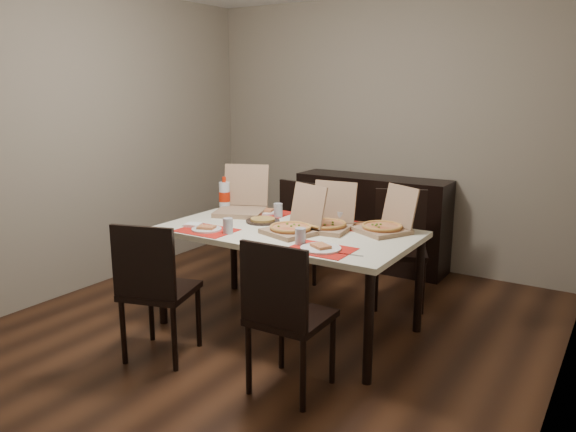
% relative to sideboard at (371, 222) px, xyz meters
% --- Properties ---
extents(ground, '(3.80, 4.00, 0.02)m').
position_rel_sideboard_xyz_m(ground, '(0.00, -1.78, -0.46)').
color(ground, '#3D2112').
rests_on(ground, ground).
extents(room_walls, '(3.84, 4.02, 2.62)m').
position_rel_sideboard_xyz_m(room_walls, '(0.00, -1.35, 1.28)').
color(room_walls, gray).
rests_on(room_walls, ground).
extents(sideboard, '(1.50, 0.40, 0.90)m').
position_rel_sideboard_xyz_m(sideboard, '(0.00, 0.00, 0.00)').
color(sideboard, black).
rests_on(sideboard, ground).
extents(dining_table, '(1.80, 1.00, 0.75)m').
position_rel_sideboard_xyz_m(dining_table, '(0.09, -1.69, 0.23)').
color(dining_table, beige).
rests_on(dining_table, ground).
extents(chair_near_left, '(0.52, 0.52, 0.93)m').
position_rel_sideboard_xyz_m(chair_near_left, '(-0.36, -2.58, 0.06)').
color(chair_near_left, black).
rests_on(chair_near_left, ground).
extents(chair_near_right, '(0.43, 0.43, 0.93)m').
position_rel_sideboard_xyz_m(chair_near_right, '(0.57, -2.50, 0.06)').
color(chair_near_right, black).
rests_on(chair_near_right, ground).
extents(chair_far_left, '(0.46, 0.46, 0.93)m').
position_rel_sideboard_xyz_m(chair_far_left, '(-0.38, -0.90, 0.06)').
color(chair_far_left, black).
rests_on(chair_far_left, ground).
extents(chair_far_right, '(0.55, 0.55, 0.93)m').
position_rel_sideboard_xyz_m(chair_far_right, '(0.59, -0.76, 0.06)').
color(chair_far_right, black).
rests_on(chair_far_right, ground).
extents(setting_near_left, '(0.46, 0.30, 0.11)m').
position_rel_sideboard_xyz_m(setting_near_left, '(-0.35, -2.02, 0.32)').
color(setting_near_left, red).
rests_on(setting_near_left, dining_table).
extents(setting_near_right, '(0.49, 0.30, 0.11)m').
position_rel_sideboard_xyz_m(setting_near_right, '(0.49, -2.01, 0.32)').
color(setting_near_right, red).
rests_on(setting_near_right, dining_table).
extents(setting_far_left, '(0.48, 0.30, 0.11)m').
position_rel_sideboard_xyz_m(setting_far_left, '(-0.33, -1.35, 0.32)').
color(setting_far_left, red).
rests_on(setting_far_left, dining_table).
extents(setting_far_right, '(0.48, 0.30, 0.11)m').
position_rel_sideboard_xyz_m(setting_far_right, '(0.48, -1.36, 0.32)').
color(setting_far_right, red).
rests_on(setting_far_right, dining_table).
extents(napkin_loose, '(0.16, 0.16, 0.02)m').
position_rel_sideboard_xyz_m(napkin_loose, '(0.12, -1.75, 0.31)').
color(napkin_loose, white).
rests_on(napkin_loose, dining_table).
extents(pizza_box_center, '(0.42, 0.45, 0.33)m').
position_rel_sideboard_xyz_m(pizza_box_center, '(0.18, -1.76, 0.35)').
color(pizza_box_center, '#8D6D51').
rests_on(pizza_box_center, dining_table).
extents(pizza_box_right, '(0.44, 0.46, 0.32)m').
position_rel_sideboard_xyz_m(pizza_box_right, '(0.71, -1.39, 0.35)').
color(pizza_box_right, '#8D6D51').
rests_on(pizza_box_right, dining_table).
extents(pizza_box_left, '(0.50, 0.52, 0.38)m').
position_rel_sideboard_xyz_m(pizza_box_left, '(-0.52, -1.43, 0.36)').
color(pizza_box_left, '#8D6D51').
rests_on(pizza_box_left, dining_table).
extents(pizza_box_extra, '(0.36, 0.40, 0.33)m').
position_rel_sideboard_xyz_m(pizza_box_extra, '(0.33, -1.54, 0.35)').
color(pizza_box_extra, '#8D6D51').
rests_on(pizza_box_extra, dining_table).
extents(faina_plate, '(0.26, 0.26, 0.03)m').
position_rel_sideboard_xyz_m(faina_plate, '(-0.19, -1.60, 0.31)').
color(faina_plate, black).
rests_on(faina_plate, dining_table).
extents(dip_bowl, '(0.14, 0.14, 0.03)m').
position_rel_sideboard_xyz_m(dip_bowl, '(0.22, -1.47, 0.31)').
color(dip_bowl, white).
rests_on(dip_bowl, dining_table).
extents(soda_bottle, '(0.09, 0.09, 0.28)m').
position_rel_sideboard_xyz_m(soda_bottle, '(-0.71, -1.41, 0.42)').
color(soda_bottle, silver).
rests_on(soda_bottle, dining_table).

